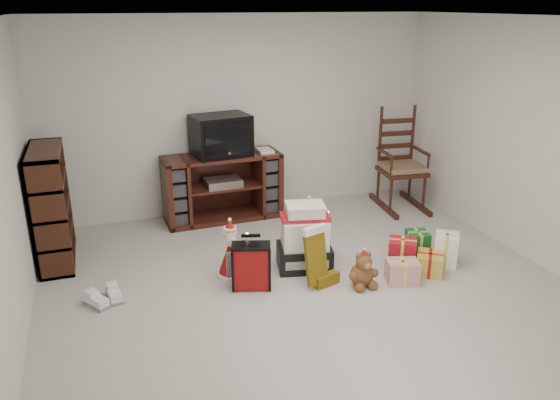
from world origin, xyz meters
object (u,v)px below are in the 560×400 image
object	(u,v)px
santa_figurine	(309,233)
sneaker_pair	(105,298)
mrs_claus_figurine	(231,254)
rocking_chair	(399,172)
crt_television	(221,135)
tv_stand	(223,187)
teddy_bear	(362,272)
gift_cluster	(423,256)
bookshelf	(52,208)
red_suitcase	(251,266)
gift_pile	(305,241)

from	to	relation	value
santa_figurine	sneaker_pair	size ratio (longest dim) A/B	1.79
mrs_claus_figurine	rocking_chair	bearing A→B (deg)	25.18
crt_television	tv_stand	bearing A→B (deg)	172.25
mrs_claus_figurine	tv_stand	bearing A→B (deg)	79.18
tv_stand	teddy_bear	size ratio (longest dim) A/B	4.17
rocking_chair	gift_cluster	xyz separation A→B (m)	(-0.73, -1.75, -0.34)
tv_stand	teddy_bear	world-z (taller)	tv_stand
rocking_chair	teddy_bear	size ratio (longest dim) A/B	3.92
bookshelf	crt_television	size ratio (longest dim) A/B	1.65
bookshelf	red_suitcase	world-z (taller)	bookshelf
gift_pile	santa_figurine	size ratio (longest dim) A/B	1.03
teddy_bear	rocking_chair	bearing A→B (deg)	51.44
red_suitcase	mrs_claus_figurine	size ratio (longest dim) A/B	0.88
rocking_chair	teddy_bear	world-z (taller)	rocking_chair
bookshelf	red_suitcase	xyz separation A→B (m)	(1.79, -1.29, -0.36)
mrs_claus_figurine	sneaker_pair	distance (m)	1.26
tv_stand	santa_figurine	distance (m)	1.52
bookshelf	crt_television	xyz separation A→B (m)	(1.97, 0.59, 0.49)
rocking_chair	gift_pile	world-z (taller)	rocking_chair
gift_pile	teddy_bear	xyz separation A→B (m)	(0.39, -0.55, -0.15)
mrs_claus_figurine	crt_television	xyz separation A→B (m)	(0.30, 1.56, 0.85)
teddy_bear	gift_cluster	distance (m)	0.79
tv_stand	bookshelf	xyz separation A→B (m)	(-1.97, -0.59, 0.17)
sneaker_pair	crt_television	size ratio (longest dim) A/B	0.50
santa_figurine	mrs_claus_figurine	bearing A→B (deg)	-168.50
teddy_bear	mrs_claus_figurine	xyz separation A→B (m)	(-1.15, 0.64, 0.08)
red_suitcase	gift_cluster	size ratio (longest dim) A/B	0.60
gift_pile	sneaker_pair	world-z (taller)	gift_pile
mrs_claus_figurine	bookshelf	bearing A→B (deg)	149.79
bookshelf	rocking_chair	bearing A→B (deg)	3.62
tv_stand	gift_cluster	world-z (taller)	tv_stand
red_suitcase	crt_television	distance (m)	2.07
crt_television	teddy_bear	bearing A→B (deg)	-77.27
gift_pile	red_suitcase	world-z (taller)	gift_pile
teddy_bear	mrs_claus_figurine	distance (m)	1.32
teddy_bear	santa_figurine	size ratio (longest dim) A/B	0.53
bookshelf	red_suitcase	bearing A→B (deg)	-35.77
tv_stand	sneaker_pair	world-z (taller)	tv_stand
santa_figurine	gift_cluster	distance (m)	1.23
teddy_bear	sneaker_pair	distance (m)	2.44
gift_pile	rocking_chair	bearing A→B (deg)	48.04
tv_stand	gift_cluster	xyz separation A→B (m)	(1.63, -2.06, -0.28)
teddy_bear	crt_television	world-z (taller)	crt_television
red_suitcase	sneaker_pair	bearing A→B (deg)	-170.52
mrs_claus_figurine	gift_cluster	distance (m)	1.99
mrs_claus_figurine	santa_figurine	bearing A→B (deg)	11.50
tv_stand	gift_cluster	bearing A→B (deg)	-53.48
crt_television	bookshelf	bearing A→B (deg)	-171.77
red_suitcase	gift_cluster	bearing A→B (deg)	10.91
red_suitcase	mrs_claus_figurine	distance (m)	0.34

